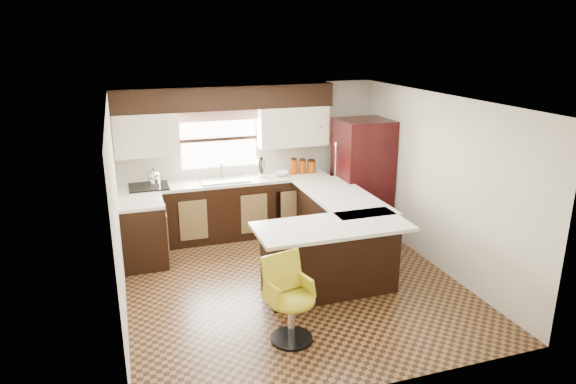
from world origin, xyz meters
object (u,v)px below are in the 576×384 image
object	(u,v)px
peninsula_return	(330,259)
refrigerator	(362,177)
peninsula_long	(337,228)
bar_chair	(292,301)

from	to	relation	value
peninsula_return	refrigerator	world-z (taller)	refrigerator
peninsula_long	peninsula_return	distance (m)	1.11
peninsula_return	bar_chair	xyz separation A→B (m)	(-0.80, -0.88, 0.02)
peninsula_long	peninsula_return	size ratio (longest dim) A/B	1.18
peninsula_return	bar_chair	world-z (taller)	bar_chair
bar_chair	refrigerator	bearing A→B (deg)	37.66
peninsula_long	bar_chair	size ratio (longest dim) A/B	2.08
refrigerator	bar_chair	world-z (taller)	refrigerator
peninsula_long	peninsula_return	xyz separation A→B (m)	(-0.53, -0.97, 0.00)
peninsula_long	refrigerator	xyz separation A→B (m)	(0.78, 0.83, 0.48)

